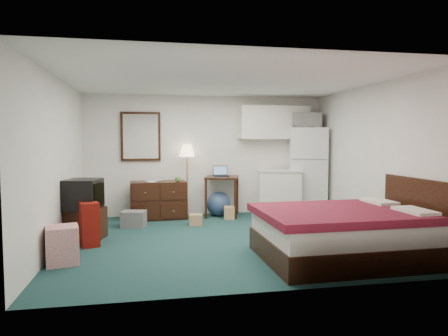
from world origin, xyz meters
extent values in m
cube|color=#113033|center=(0.00, 0.00, 0.00)|extent=(5.00, 4.50, 0.01)
cube|color=silver|center=(0.00, 0.00, 2.50)|extent=(5.00, 4.50, 0.01)
cube|color=silver|center=(0.00, 2.25, 1.25)|extent=(5.00, 0.01, 2.50)
cube|color=silver|center=(0.00, -2.25, 1.25)|extent=(5.00, 0.01, 2.50)
cube|color=silver|center=(-2.50, 0.00, 1.25)|extent=(0.01, 4.50, 2.50)
cube|color=silver|center=(2.50, 0.00, 1.25)|extent=(0.01, 4.50, 2.50)
sphere|color=navy|center=(0.22, 1.96, 0.25)|extent=(0.54, 0.54, 0.50)
imported|color=silver|center=(2.07, 1.85, 2.03)|extent=(0.61, 0.38, 0.39)
imported|color=#A17559|center=(-1.24, 1.77, 0.87)|extent=(0.17, 0.07, 0.23)
imported|color=#A17559|center=(-1.12, 1.96, 0.86)|extent=(0.16, 0.06, 0.22)
imported|color=#5F9947|center=(-0.62, 1.81, 0.81)|extent=(0.14, 0.12, 0.12)
camera|label=1|loc=(-1.17, -6.14, 1.57)|focal=32.00mm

